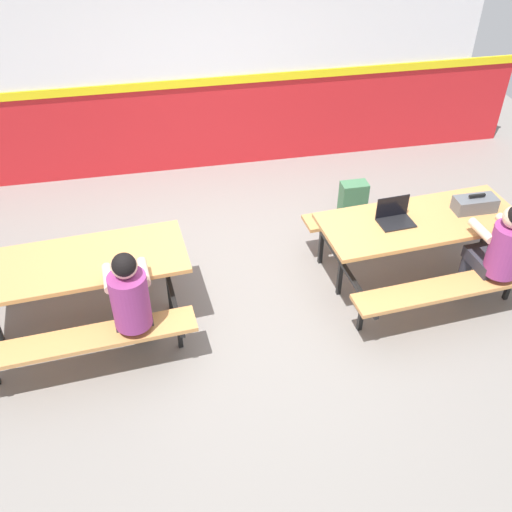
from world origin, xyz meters
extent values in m
cube|color=gray|center=(0.00, 0.00, -0.01)|extent=(10.00, 10.00, 0.02)
cube|color=red|center=(0.00, 2.66, 0.55)|extent=(8.00, 0.12, 1.10)
cube|color=yellow|center=(0.00, 2.59, 1.15)|extent=(8.00, 0.03, 0.10)
cube|color=silver|center=(0.00, 2.66, 1.90)|extent=(6.72, 0.12, 1.40)
cube|color=tan|center=(-1.57, -0.10, 0.72)|extent=(1.94, 0.90, 0.04)
cube|color=tan|center=(-1.52, -0.73, 0.43)|extent=(1.81, 0.42, 0.04)
cube|color=tan|center=(-1.62, 0.53, 0.43)|extent=(1.81, 0.42, 0.04)
cube|color=black|center=(-2.38, 0.35, 0.21)|extent=(0.04, 0.04, 0.41)
cube|color=black|center=(-0.81, -0.04, 0.35)|extent=(0.04, 0.04, 0.70)
cube|color=black|center=(-0.81, -0.04, 0.39)|extent=(0.16, 1.55, 0.04)
cube|color=black|center=(-0.77, -0.55, 0.21)|extent=(0.04, 0.04, 0.41)
cube|color=black|center=(-0.85, 0.47, 0.21)|extent=(0.04, 0.04, 0.41)
cube|color=tan|center=(1.57, -0.09, 0.72)|extent=(1.94, 0.90, 0.04)
cube|color=tan|center=(1.62, -0.72, 0.43)|extent=(1.81, 0.42, 0.04)
cube|color=tan|center=(1.52, 0.55, 0.43)|extent=(1.81, 0.42, 0.04)
cube|color=black|center=(0.81, -0.15, 0.35)|extent=(0.04, 0.04, 0.70)
cube|color=black|center=(0.81, -0.15, 0.39)|extent=(0.16, 1.55, 0.04)
cube|color=black|center=(0.85, -0.65, 0.21)|extent=(0.04, 0.04, 0.41)
cube|color=black|center=(0.77, 0.36, 0.21)|extent=(0.04, 0.04, 0.41)
cube|color=black|center=(2.34, -0.03, 0.35)|extent=(0.04, 0.04, 0.70)
cube|color=black|center=(2.34, -0.03, 0.39)|extent=(0.16, 1.55, 0.04)
cube|color=black|center=(2.38, -0.53, 0.21)|extent=(0.04, 0.04, 0.41)
cube|color=black|center=(2.30, 0.48, 0.21)|extent=(0.04, 0.04, 0.41)
cylinder|color=#2D2D38|center=(-1.23, -0.39, 0.23)|extent=(0.11, 0.11, 0.45)
cylinder|color=#2D2D38|center=(-1.05, -0.37, 0.23)|extent=(0.11, 0.11, 0.45)
cube|color=#2D2D38|center=(-1.13, -0.53, 0.51)|extent=(0.33, 0.40, 0.12)
cylinder|color=#8C3372|center=(-1.12, -0.70, 0.75)|extent=(0.30, 0.30, 0.48)
cylinder|color=beige|center=(-1.27, -0.51, 0.85)|extent=(0.10, 0.31, 0.08)
cylinder|color=beige|center=(-1.00, -0.49, 0.85)|extent=(0.10, 0.31, 0.08)
sphere|color=beige|center=(-1.12, -0.68, 1.08)|extent=(0.20, 0.20, 0.20)
sphere|color=black|center=(-1.12, -0.71, 1.11)|extent=(0.18, 0.18, 0.18)
cylinder|color=#2D2D38|center=(1.97, -0.37, 0.23)|extent=(0.11, 0.11, 0.45)
cylinder|color=#2D2D38|center=(2.15, -0.36, 0.23)|extent=(0.11, 0.11, 0.45)
cube|color=#2D2D38|center=(2.07, -0.51, 0.51)|extent=(0.33, 0.40, 0.12)
cylinder|color=#8C3372|center=(2.09, -0.68, 0.75)|extent=(0.30, 0.30, 0.48)
cylinder|color=beige|center=(1.93, -0.50, 0.85)|extent=(0.10, 0.31, 0.08)
cylinder|color=beige|center=(2.21, -0.47, 0.85)|extent=(0.10, 0.31, 0.08)
cube|color=black|center=(1.31, -0.11, 0.75)|extent=(0.34, 0.24, 0.01)
cube|color=black|center=(1.30, 0.00, 0.86)|extent=(0.32, 0.03, 0.21)
cube|color=#595B60|center=(2.12, -0.04, 0.81)|extent=(0.40, 0.18, 0.14)
cube|color=black|center=(2.12, -0.04, 0.91)|extent=(0.16, 0.02, 0.02)
cube|color=#3F724C|center=(1.37, 1.12, 0.22)|extent=(0.30, 0.18, 0.44)
cube|color=#3F724C|center=(1.37, 1.23, 0.15)|extent=(0.21, 0.04, 0.19)
camera|label=1|loc=(-0.81, -4.18, 3.83)|focal=40.97mm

